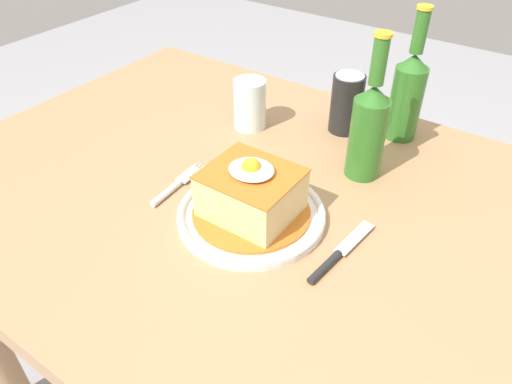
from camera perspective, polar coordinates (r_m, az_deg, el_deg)
name	(u,v)px	position (r m, az deg, el deg)	size (l,w,h in m)	color
dining_table	(270,244)	(0.92, 1.70, -6.08)	(1.29, 0.86, 0.73)	#A87F56
main_plate	(249,213)	(0.80, -0.82, -2.46)	(0.25, 0.25, 0.02)	white
sandwich_meal	(249,193)	(0.78, -0.84, -0.11)	(0.20, 0.20, 0.11)	#C66B23
fork	(174,187)	(0.88, -9.64, 0.57)	(0.03, 0.14, 0.01)	silver
knife	(334,258)	(0.74, 9.12, -7.68)	(0.03, 0.17, 0.01)	#262628
soda_can	(347,103)	(1.03, 10.58, 10.18)	(0.07, 0.07, 0.12)	black
beer_bottle_green	(369,127)	(0.88, 13.07, 7.48)	(0.06, 0.06, 0.27)	#2D6B23
beer_bottle_green_far	(408,92)	(1.02, 17.37, 11.13)	(0.06, 0.06, 0.27)	#2D6B23
drinking_glass	(250,107)	(1.04, -0.73, 9.93)	(0.07, 0.07, 0.10)	gold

